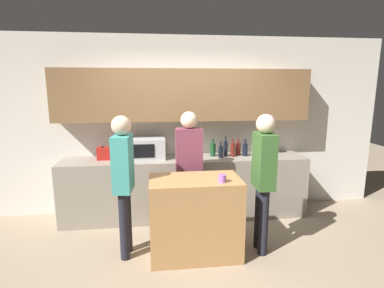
{
  "coord_description": "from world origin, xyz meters",
  "views": [
    {
      "loc": [
        -0.43,
        -2.9,
        1.96
      ],
      "look_at": [
        -0.0,
        0.55,
        1.28
      ],
      "focal_mm": 28.0,
      "sensor_mm": 36.0,
      "label": 1
    }
  ],
  "objects_px": {
    "bottle_4": "(238,149)",
    "cup_0": "(222,178)",
    "person_center": "(263,172)",
    "potted_plant": "(269,142)",
    "bottle_5": "(245,149)",
    "toaster": "(107,153)",
    "bottle_0": "(213,149)",
    "bottle_2": "(225,148)",
    "person_right": "(189,163)",
    "bottle_6": "(254,151)",
    "bottle_1": "(221,151)",
    "person_left": "(123,175)",
    "bottle_3": "(233,150)",
    "microwave": "(147,148)"
  },
  "relations": [
    {
      "from": "bottle_0",
      "to": "cup_0",
      "type": "relative_size",
      "value": 3.15
    },
    {
      "from": "person_right",
      "to": "bottle_1",
      "type": "bearing_deg",
      "value": -137.68
    },
    {
      "from": "cup_0",
      "to": "person_center",
      "type": "relative_size",
      "value": 0.05
    },
    {
      "from": "bottle_1",
      "to": "bottle_6",
      "type": "distance_m",
      "value": 0.51
    },
    {
      "from": "bottle_1",
      "to": "potted_plant",
      "type": "bearing_deg",
      "value": 7.34
    },
    {
      "from": "bottle_6",
      "to": "bottle_4",
      "type": "bearing_deg",
      "value": 146.57
    },
    {
      "from": "bottle_3",
      "to": "bottle_5",
      "type": "height_order",
      "value": "bottle_3"
    },
    {
      "from": "bottle_0",
      "to": "person_center",
      "type": "relative_size",
      "value": 0.16
    },
    {
      "from": "bottle_4",
      "to": "toaster",
      "type": "bearing_deg",
      "value": -179.19
    },
    {
      "from": "bottle_2",
      "to": "person_center",
      "type": "distance_m",
      "value": 1.18
    },
    {
      "from": "bottle_4",
      "to": "cup_0",
      "type": "xyz_separation_m",
      "value": [
        -0.54,
        -1.33,
        -0.04
      ]
    },
    {
      "from": "bottle_0",
      "to": "bottle_1",
      "type": "distance_m",
      "value": 0.14
    },
    {
      "from": "bottle_5",
      "to": "cup_0",
      "type": "bearing_deg",
      "value": -116.81
    },
    {
      "from": "potted_plant",
      "to": "cup_0",
      "type": "distance_m",
      "value": 1.66
    },
    {
      "from": "toaster",
      "to": "potted_plant",
      "type": "distance_m",
      "value": 2.45
    },
    {
      "from": "toaster",
      "to": "bottle_6",
      "type": "height_order",
      "value": "bottle_6"
    },
    {
      "from": "person_center",
      "to": "potted_plant",
      "type": "bearing_deg",
      "value": -22.23
    },
    {
      "from": "bottle_5",
      "to": "bottle_4",
      "type": "bearing_deg",
      "value": 143.58
    },
    {
      "from": "bottle_3",
      "to": "person_right",
      "type": "height_order",
      "value": "person_right"
    },
    {
      "from": "bottle_1",
      "to": "person_right",
      "type": "relative_size",
      "value": 0.15
    },
    {
      "from": "bottle_4",
      "to": "bottle_0",
      "type": "bearing_deg",
      "value": -176.63
    },
    {
      "from": "bottle_2",
      "to": "bottle_4",
      "type": "height_order",
      "value": "bottle_2"
    },
    {
      "from": "bottle_0",
      "to": "cup_0",
      "type": "xyz_separation_m",
      "value": [
        -0.15,
        -1.3,
        -0.04
      ]
    },
    {
      "from": "cup_0",
      "to": "bottle_6",
      "type": "bearing_deg",
      "value": 57.79
    },
    {
      "from": "person_left",
      "to": "person_center",
      "type": "xyz_separation_m",
      "value": [
        1.59,
        -0.1,
        0.0
      ]
    },
    {
      "from": "bottle_0",
      "to": "bottle_6",
      "type": "distance_m",
      "value": 0.61
    },
    {
      "from": "bottle_1",
      "to": "bottle_4",
      "type": "bearing_deg",
      "value": 23.09
    },
    {
      "from": "potted_plant",
      "to": "bottle_3",
      "type": "relative_size",
      "value": 1.42
    },
    {
      "from": "bottle_6",
      "to": "person_center",
      "type": "height_order",
      "value": "person_center"
    },
    {
      "from": "cup_0",
      "to": "bottle_3",
      "type": "bearing_deg",
      "value": 70.55
    },
    {
      "from": "potted_plant",
      "to": "bottle_6",
      "type": "height_order",
      "value": "potted_plant"
    },
    {
      "from": "cup_0",
      "to": "person_right",
      "type": "distance_m",
      "value": 0.77
    },
    {
      "from": "bottle_0",
      "to": "bottle_2",
      "type": "height_order",
      "value": "bottle_2"
    },
    {
      "from": "bottle_3",
      "to": "bottle_4",
      "type": "distance_m",
      "value": 0.14
    },
    {
      "from": "toaster",
      "to": "cup_0",
      "type": "bearing_deg",
      "value": -42.46
    },
    {
      "from": "bottle_5",
      "to": "person_center",
      "type": "bearing_deg",
      "value": -96.19
    },
    {
      "from": "cup_0",
      "to": "toaster",
      "type": "bearing_deg",
      "value": 137.54
    },
    {
      "from": "person_left",
      "to": "bottle_2",
      "type": "bearing_deg",
      "value": 132.65
    },
    {
      "from": "person_left",
      "to": "person_right",
      "type": "height_order",
      "value": "person_left"
    },
    {
      "from": "bottle_0",
      "to": "person_right",
      "type": "relative_size",
      "value": 0.17
    },
    {
      "from": "microwave",
      "to": "bottle_3",
      "type": "xyz_separation_m",
      "value": [
        1.27,
        -0.06,
        -0.04
      ]
    },
    {
      "from": "microwave",
      "to": "person_center",
      "type": "relative_size",
      "value": 0.32
    },
    {
      "from": "person_right",
      "to": "bottle_6",
      "type": "bearing_deg",
      "value": -155.47
    },
    {
      "from": "potted_plant",
      "to": "person_right",
      "type": "xyz_separation_m",
      "value": [
        -1.31,
        -0.58,
        -0.13
      ]
    },
    {
      "from": "bottle_3",
      "to": "bottle_6",
      "type": "distance_m",
      "value": 0.32
    },
    {
      "from": "microwave",
      "to": "bottle_0",
      "type": "xyz_separation_m",
      "value": [
        0.98,
        0.01,
        -0.05
      ]
    },
    {
      "from": "bottle_4",
      "to": "bottle_5",
      "type": "xyz_separation_m",
      "value": [
        0.09,
        -0.07,
        -0.0
      ]
    },
    {
      "from": "toaster",
      "to": "bottle_0",
      "type": "xyz_separation_m",
      "value": [
        1.56,
        0.0,
        0.01
      ]
    },
    {
      "from": "bottle_6",
      "to": "person_center",
      "type": "distance_m",
      "value": 1.08
    },
    {
      "from": "toaster",
      "to": "bottle_6",
      "type": "distance_m",
      "value": 2.17
    }
  ]
}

